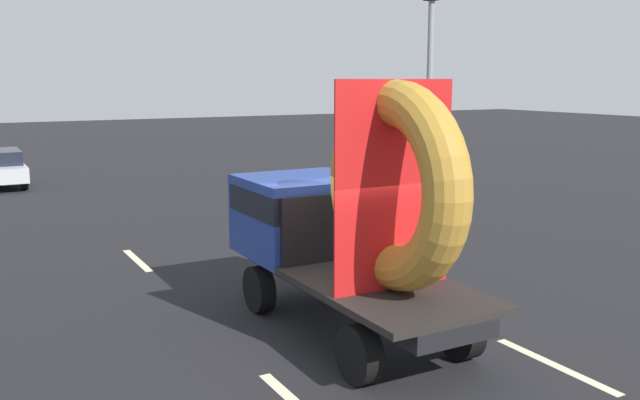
{
  "coord_description": "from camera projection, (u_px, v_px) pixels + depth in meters",
  "views": [
    {
      "loc": [
        -5.45,
        -8.69,
        3.94
      ],
      "look_at": [
        -0.06,
        1.08,
        1.97
      ],
      "focal_mm": 38.56,
      "sensor_mm": 36.0,
      "label": 1
    }
  ],
  "objects": [
    {
      "name": "lane_dash_right_far",
      "position": [
        282.0,
        239.0,
        17.09
      ],
      "size": [
        0.16,
        2.46,
        0.01
      ],
      "primitive_type": "cube",
      "rotation": [
        0.0,
        0.0,
        1.57
      ],
      "color": "beige",
      "rests_on": "ground_plane"
    },
    {
      "name": "traffic_light",
      "position": [
        430.0,
        62.0,
        18.18
      ],
      "size": [
        0.42,
        0.36,
        6.86
      ],
      "color": "gray",
      "rests_on": "ground_plane"
    },
    {
      "name": "lane_dash_right_near",
      "position": [
        555.0,
        365.0,
        9.57
      ],
      "size": [
        0.16,
        2.15,
        0.01
      ],
      "primitive_type": "cube",
      "rotation": [
        0.0,
        0.0,
        1.57
      ],
      "color": "beige",
      "rests_on": "ground_plane"
    },
    {
      "name": "ground_plane",
      "position": [
        356.0,
        333.0,
        10.77
      ],
      "size": [
        120.0,
        120.0,
        0.0
      ],
      "primitive_type": "plane",
      "color": "black"
    },
    {
      "name": "lane_dash_left_far",
      "position": [
        137.0,
        260.0,
        15.11
      ],
      "size": [
        0.16,
        2.05,
        0.01
      ],
      "primitive_type": "cube",
      "rotation": [
        0.0,
        0.0,
        1.57
      ],
      "color": "beige",
      "rests_on": "ground_plane"
    },
    {
      "name": "flatbed_truck",
      "position": [
        342.0,
        219.0,
        10.74
      ],
      "size": [
        2.02,
        5.15,
        3.94
      ],
      "color": "black",
      "rests_on": "ground_plane"
    }
  ]
}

